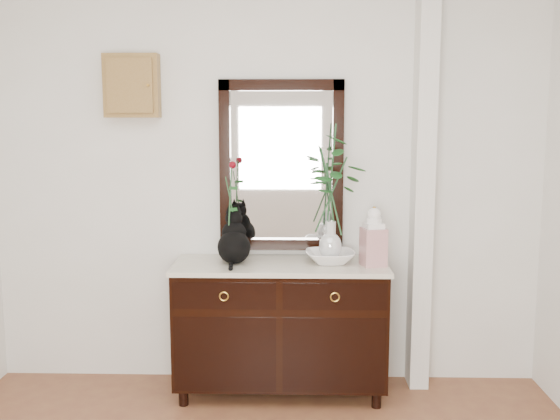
{
  "coord_description": "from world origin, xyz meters",
  "views": [
    {
      "loc": [
        0.19,
        -2.06,
        1.73
      ],
      "look_at": [
        0.1,
        1.63,
        1.2
      ],
      "focal_mm": 40.0,
      "sensor_mm": 36.0,
      "label": 1
    }
  ],
  "objects_px": {
    "cat": "(234,236)",
    "ginger_jar": "(374,236)",
    "sideboard": "(280,321)",
    "lotus_bowl": "(330,257)"
  },
  "relations": [
    {
      "from": "cat",
      "to": "ginger_jar",
      "type": "relative_size",
      "value": 0.9
    },
    {
      "from": "sideboard",
      "to": "ginger_jar",
      "type": "bearing_deg",
      "value": -4.38
    },
    {
      "from": "sideboard",
      "to": "lotus_bowl",
      "type": "relative_size",
      "value": 4.31
    },
    {
      "from": "sideboard",
      "to": "ginger_jar",
      "type": "distance_m",
      "value": 0.8
    },
    {
      "from": "sideboard",
      "to": "ginger_jar",
      "type": "relative_size",
      "value": 3.6
    },
    {
      "from": "sideboard",
      "to": "lotus_bowl",
      "type": "height_order",
      "value": "lotus_bowl"
    },
    {
      "from": "cat",
      "to": "lotus_bowl",
      "type": "bearing_deg",
      "value": -4.08
    },
    {
      "from": "cat",
      "to": "ginger_jar",
      "type": "height_order",
      "value": "ginger_jar"
    },
    {
      "from": "ginger_jar",
      "to": "lotus_bowl",
      "type": "bearing_deg",
      "value": 166.4
    },
    {
      "from": "sideboard",
      "to": "ginger_jar",
      "type": "height_order",
      "value": "ginger_jar"
    }
  ]
}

